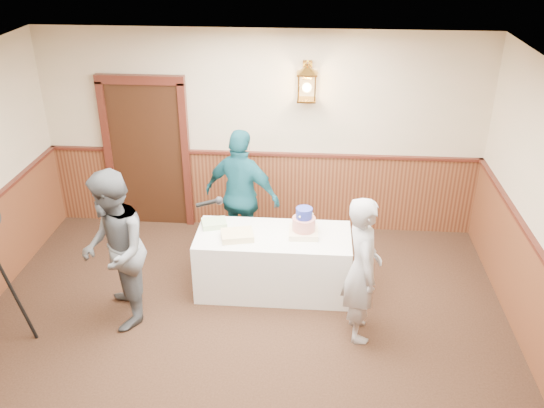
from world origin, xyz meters
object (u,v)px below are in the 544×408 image
at_px(interviewer, 114,251).
at_px(sheet_cake_yellow, 237,235).
at_px(assistant_p, 242,196).
at_px(baker, 362,269).
at_px(tiered_cake, 304,224).
at_px(sheet_cake_green, 214,223).
at_px(display_table, 273,262).

bearing_deg(interviewer, sheet_cake_yellow, 97.44).
distance_m(interviewer, assistant_p, 1.87).
relative_size(interviewer, assistant_p, 1.02).
bearing_deg(baker, sheet_cake_yellow, 58.79).
bearing_deg(tiered_cake, sheet_cake_yellow, -169.51).
bearing_deg(sheet_cake_yellow, sheet_cake_green, 140.02).
relative_size(sheet_cake_green, interviewer, 0.16).
bearing_deg(interviewer, baker, 70.13).
xyz_separation_m(baker, assistant_p, (-1.43, 1.47, 0.06)).
bearing_deg(sheet_cake_yellow, display_table, 15.62).
bearing_deg(assistant_p, interviewer, 71.49).
bearing_deg(tiered_cake, assistant_p, 139.43).
distance_m(sheet_cake_yellow, interviewer, 1.38).
xyz_separation_m(interviewer, assistant_p, (1.18, 1.45, -0.02)).
xyz_separation_m(display_table, interviewer, (-1.63, -0.73, 0.52)).
xyz_separation_m(display_table, tiered_cake, (0.35, 0.03, 0.51)).
bearing_deg(assistant_p, tiered_cake, 160.12).
xyz_separation_m(sheet_cake_yellow, sheet_cake_green, (-0.31, 0.26, -0.00)).
bearing_deg(sheet_cake_green, interviewer, -135.95).
relative_size(interviewer, baker, 1.10).
distance_m(display_table, baker, 1.31).
bearing_deg(baker, assistant_p, 37.89).
height_order(sheet_cake_yellow, baker, baker).
bearing_deg(sheet_cake_green, assistant_p, 64.66).
xyz_separation_m(sheet_cake_yellow, interviewer, (-1.23, -0.62, 0.11)).
relative_size(tiered_cake, assistant_p, 0.20).
bearing_deg(tiered_cake, sheet_cake_green, 173.46).
height_order(display_table, sheet_cake_green, sheet_cake_green).
bearing_deg(sheet_cake_green, sheet_cake_yellow, -39.98).
height_order(tiered_cake, assistant_p, assistant_p).
relative_size(sheet_cake_yellow, sheet_cake_green, 1.27).
relative_size(display_table, interviewer, 1.00).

